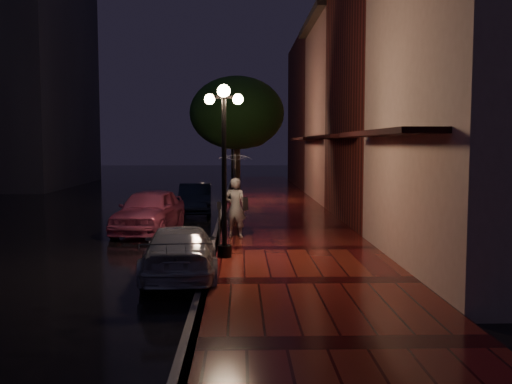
% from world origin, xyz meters
% --- Properties ---
extents(ground, '(120.00, 120.00, 0.00)m').
position_xyz_m(ground, '(0.00, 0.00, 0.00)').
color(ground, black).
rests_on(ground, ground).
extents(sidewalk, '(4.50, 60.00, 0.15)m').
position_xyz_m(sidewalk, '(2.25, 0.00, 0.07)').
color(sidewalk, '#490D0E').
rests_on(sidewalk, ground).
extents(curb, '(0.25, 60.00, 0.15)m').
position_xyz_m(curb, '(0.00, 0.00, 0.07)').
color(curb, '#595451').
rests_on(curb, ground).
extents(storefront_near, '(5.00, 8.00, 8.50)m').
position_xyz_m(storefront_near, '(7.00, -6.00, 4.25)').
color(storefront_near, gray).
rests_on(storefront_near, ground).
extents(storefront_mid, '(5.00, 8.00, 11.00)m').
position_xyz_m(storefront_mid, '(7.00, 2.00, 5.50)').
color(storefront_mid, '#511914').
rests_on(storefront_mid, ground).
extents(storefront_far, '(5.00, 8.00, 9.00)m').
position_xyz_m(storefront_far, '(7.00, 10.00, 4.50)').
color(storefront_far, '#8C5951').
rests_on(storefront_far, ground).
extents(storefront_extra, '(5.00, 12.00, 10.00)m').
position_xyz_m(storefront_extra, '(7.00, 20.00, 5.00)').
color(storefront_extra, '#511914').
rests_on(storefront_extra, ground).
extents(streetlamp_near, '(0.96, 0.36, 4.31)m').
position_xyz_m(streetlamp_near, '(0.35, -5.00, 2.60)').
color(streetlamp_near, black).
rests_on(streetlamp_near, sidewalk).
extents(streetlamp_far, '(0.96, 0.36, 4.31)m').
position_xyz_m(streetlamp_far, '(0.35, 9.00, 2.60)').
color(streetlamp_far, black).
rests_on(streetlamp_far, sidewalk).
extents(street_tree, '(4.16, 4.16, 5.80)m').
position_xyz_m(street_tree, '(0.61, 5.99, 4.24)').
color(street_tree, black).
rests_on(street_tree, sidewalk).
extents(pink_car, '(2.29, 4.55, 1.49)m').
position_xyz_m(pink_car, '(-2.34, 0.05, 0.74)').
color(pink_car, '#CA537D').
rests_on(pink_car, ground).
extents(navy_car, '(1.55, 3.96, 1.28)m').
position_xyz_m(navy_car, '(-1.20, 5.25, 0.64)').
color(navy_car, black).
rests_on(navy_car, ground).
extents(silver_car, '(1.91, 4.15, 1.18)m').
position_xyz_m(silver_car, '(-0.60, -6.54, 0.59)').
color(silver_car, '#9E9FA5').
rests_on(silver_car, ground).
extents(woman_with_umbrella, '(1.07, 1.09, 2.57)m').
position_xyz_m(woman_with_umbrella, '(0.60, -2.02, 1.85)').
color(woman_with_umbrella, silver).
rests_on(woman_with_umbrella, sidewalk).
extents(parking_meter, '(0.12, 0.09, 1.22)m').
position_xyz_m(parking_meter, '(0.15, -3.17, 0.89)').
color(parking_meter, black).
rests_on(parking_meter, sidewalk).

